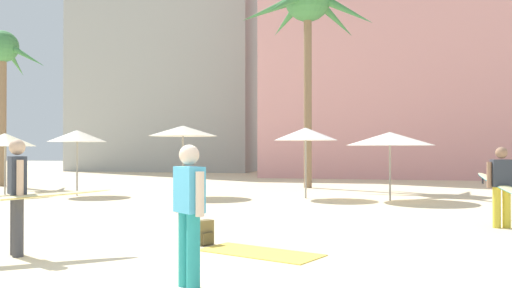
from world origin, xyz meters
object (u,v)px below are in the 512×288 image
(person_near_left, at_px, (11,195))
(cafe_umbrella_0, at_px, (390,139))
(cafe_umbrella_1, at_px, (183,131))
(cafe_umbrella_4, at_px, (5,140))
(cafe_umbrella_5, at_px, (306,134))
(person_far_left, at_px, (500,184))
(palm_tree_far_left, at_px, (2,61))
(palm_tree_center, at_px, (308,8))
(backpack, at_px, (204,233))
(person_mid_right, at_px, (189,209))
(beach_towel, at_px, (260,253))
(cafe_umbrella_3, at_px, (77,136))

(person_near_left, bearing_deg, cafe_umbrella_0, 15.13)
(person_near_left, bearing_deg, cafe_umbrella_1, 50.22)
(cafe_umbrella_4, distance_m, cafe_umbrella_5, 10.72)
(person_far_left, relative_size, person_near_left, 1.20)
(palm_tree_far_left, distance_m, palm_tree_center, 13.57)
(backpack, bearing_deg, cafe_umbrella_0, 105.48)
(cafe_umbrella_0, bearing_deg, person_mid_right, -102.51)
(palm_tree_far_left, relative_size, person_mid_right, 4.06)
(cafe_umbrella_1, xyz_separation_m, beach_towel, (4.69, -9.18, -2.24))
(palm_tree_far_left, relative_size, cafe_umbrella_5, 2.93)
(palm_tree_far_left, distance_m, person_near_left, 17.94)
(cafe_umbrella_0, xyz_separation_m, cafe_umbrella_1, (-6.87, -0.08, 0.29))
(cafe_umbrella_0, distance_m, cafe_umbrella_1, 6.88)
(palm_tree_far_left, distance_m, beach_towel, 19.78)
(cafe_umbrella_0, xyz_separation_m, person_mid_right, (-2.55, -11.51, -1.03))
(palm_tree_center, relative_size, cafe_umbrella_1, 3.69)
(palm_tree_center, relative_size, person_near_left, 3.41)
(cafe_umbrella_0, bearing_deg, palm_tree_center, 122.57)
(cafe_umbrella_1, bearing_deg, cafe_umbrella_4, -174.93)
(beach_towel, height_order, person_far_left, person_far_left)
(backpack, bearing_deg, cafe_umbrella_3, 167.59)
(cafe_umbrella_3, distance_m, backpack, 11.25)
(palm_tree_center, xyz_separation_m, cafe_umbrella_3, (-7.40, -5.53, -5.47))
(palm_tree_far_left, xyz_separation_m, person_far_left, (18.64, -8.60, -4.60))
(person_far_left, bearing_deg, person_near_left, -67.42)
(cafe_umbrella_0, bearing_deg, cafe_umbrella_1, -179.33)
(backpack, relative_size, person_mid_right, 0.25)
(person_far_left, height_order, person_near_left, person_near_left)
(cafe_umbrella_3, bearing_deg, person_mid_right, -53.79)
(palm_tree_far_left, height_order, palm_tree_center, palm_tree_center)
(cafe_umbrella_0, xyz_separation_m, cafe_umbrella_5, (-2.70, 0.23, 0.17))
(cafe_umbrella_1, bearing_deg, person_near_left, -83.95)
(person_mid_right, bearing_deg, cafe_umbrella_1, 62.00)
(person_mid_right, bearing_deg, beach_towel, 32.05)
(cafe_umbrella_1, bearing_deg, palm_tree_far_left, 161.17)
(cafe_umbrella_1, relative_size, person_near_left, 0.92)
(palm_tree_center, height_order, backpack, palm_tree_center)
(person_far_left, distance_m, person_mid_right, 7.70)
(cafe_umbrella_4, bearing_deg, cafe_umbrella_5, 4.78)
(person_far_left, bearing_deg, cafe_umbrella_5, -149.23)
(cafe_umbrella_1, bearing_deg, cafe_umbrella_5, 4.32)
(beach_towel, relative_size, backpack, 4.62)
(cafe_umbrella_0, distance_m, person_near_left, 11.94)
(cafe_umbrella_0, xyz_separation_m, person_far_left, (2.12, -5.39, -1.04))
(cafe_umbrella_1, relative_size, person_mid_right, 1.44)
(person_near_left, bearing_deg, palm_tree_center, 34.85)
(cafe_umbrella_0, height_order, cafe_umbrella_3, cafe_umbrella_3)
(backpack, bearing_deg, cafe_umbrella_1, 148.50)
(palm_tree_center, relative_size, cafe_umbrella_5, 3.84)
(cafe_umbrella_5, bearing_deg, cafe_umbrella_3, -174.96)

